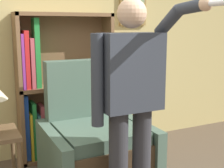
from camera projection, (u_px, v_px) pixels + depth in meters
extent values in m
cube|color=tan|center=(41.00, 37.00, 3.57)|extent=(8.00, 0.06, 2.80)
cube|color=olive|center=(133.00, 4.00, 3.95)|extent=(0.37, 0.04, 0.54)
cube|color=gray|center=(134.00, 4.00, 3.93)|extent=(0.31, 0.01, 0.48)
cube|color=brown|center=(19.00, 91.00, 3.38)|extent=(0.04, 0.28, 1.67)
cube|color=brown|center=(108.00, 83.00, 3.84)|extent=(0.04, 0.28, 1.67)
cube|color=brown|center=(63.00, 85.00, 3.73)|extent=(1.10, 0.01, 1.67)
cube|color=brown|center=(68.00, 153.00, 3.76)|extent=(1.10, 0.28, 0.04)
cube|color=brown|center=(66.00, 86.00, 3.61)|extent=(1.10, 0.28, 0.04)
cube|color=brown|center=(64.00, 15.00, 3.46)|extent=(1.10, 0.28, 0.04)
cube|color=#1E47B2|center=(26.00, 127.00, 3.49)|extent=(0.05, 0.17, 0.74)
cube|color=gold|center=(30.00, 136.00, 3.52)|extent=(0.03, 0.24, 0.53)
cube|color=#238438|center=(34.00, 130.00, 3.53)|extent=(0.04, 0.23, 0.65)
cube|color=#337070|center=(38.00, 135.00, 3.56)|extent=(0.03, 0.23, 0.51)
cube|color=#BC4C56|center=(42.00, 131.00, 3.57)|extent=(0.05, 0.23, 0.61)
cube|color=purple|center=(22.00, 62.00, 3.34)|extent=(0.03, 0.23, 0.59)
cube|color=red|center=(26.00, 60.00, 3.36)|extent=(0.05, 0.19, 0.63)
cube|color=#BC4C56|center=(31.00, 63.00, 3.39)|extent=(0.04, 0.21, 0.54)
cube|color=#238438|center=(36.00, 53.00, 3.40)|extent=(0.05, 0.16, 0.76)
cube|color=#4C3823|center=(97.00, 160.00, 3.05)|extent=(0.78, 0.84, 0.47)
cube|color=#4C6656|center=(99.00, 133.00, 2.96)|extent=(0.74, 0.72, 0.12)
cube|color=#4C6656|center=(83.00, 104.00, 3.29)|extent=(0.78, 0.16, 0.95)
cube|color=#4C6656|center=(53.00, 163.00, 2.85)|extent=(0.10, 0.92, 0.59)
cube|color=#4C6656|center=(136.00, 147.00, 3.22)|extent=(0.10, 0.92, 0.59)
cylinder|color=#2D2D33|center=(118.00, 167.00, 2.42)|extent=(0.15, 0.15, 0.90)
cylinder|color=#2D2D33|center=(141.00, 162.00, 2.51)|extent=(0.15, 0.15, 0.90)
cube|color=#333842|center=(131.00, 72.00, 2.33)|extent=(0.46, 0.24, 0.58)
sphere|color=#DBAD89|center=(132.00, 13.00, 2.25)|extent=(0.22, 0.22, 0.22)
cylinder|color=#333842|center=(97.00, 81.00, 2.22)|extent=(0.09, 0.09, 0.67)
cylinder|color=#333842|center=(169.00, 22.00, 2.26)|extent=(0.09, 0.28, 0.23)
cylinder|color=#333842|center=(192.00, 7.00, 2.03)|extent=(0.08, 0.27, 0.10)
sphere|color=#DBAD89|center=(206.00, 4.00, 1.91)|extent=(0.09, 0.09, 0.09)
cylinder|color=white|center=(217.00, 3.00, 1.83)|extent=(0.04, 0.15, 0.04)
cylinder|color=brown|center=(14.00, 160.00, 2.88)|extent=(0.04, 0.04, 0.62)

